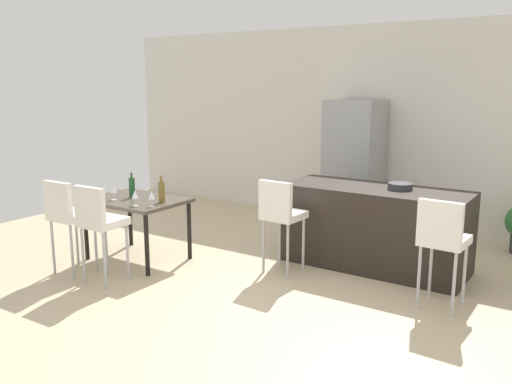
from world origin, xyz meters
name	(u,v)px	position (x,y,z in m)	size (l,w,h in m)	color
ground_plane	(293,292)	(0.00, 0.00, 0.00)	(10.00, 10.00, 0.00)	#C6B28E
back_wall	(402,127)	(0.00, 3.09, 1.45)	(10.00, 0.12, 2.90)	silver
kitchen_island	(374,228)	(0.38, 1.18, 0.46)	(2.06, 0.81, 0.92)	black
bar_chair_left	(281,212)	(-0.39, 0.39, 0.70)	(0.42, 0.42, 1.05)	white
bar_chair_middle	(443,237)	(1.33, 0.39, 0.70)	(0.42, 0.42, 1.05)	white
dining_table	(137,205)	(-2.05, -0.13, 0.66)	(1.12, 0.82, 0.74)	#4C4238
dining_chair_near	(67,212)	(-2.31, -0.90, 0.70)	(0.40, 0.40, 1.05)	white
dining_chair_far	(99,219)	(-1.80, -0.90, 0.70)	(0.41, 0.41, 1.05)	white
wine_bottle_far	(162,192)	(-1.67, -0.11, 0.86)	(0.07, 0.07, 0.31)	brown
wine_bottle_inner	(132,187)	(-2.15, -0.10, 0.86)	(0.07, 0.07, 0.29)	#194723
wine_glass_left	(135,195)	(-1.79, -0.40, 0.86)	(0.07, 0.07, 0.17)	silver
wine_glass_middle	(113,189)	(-2.22, -0.32, 0.86)	(0.07, 0.07, 0.17)	silver
wine_glass_right	(151,196)	(-1.61, -0.33, 0.86)	(0.07, 0.07, 0.17)	silver
refrigerator	(354,165)	(-0.53, 2.65, 0.92)	(0.72, 0.68, 1.84)	#939699
fruit_bowl	(400,186)	(0.63, 1.24, 0.96)	(0.27, 0.27, 0.07)	#333338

